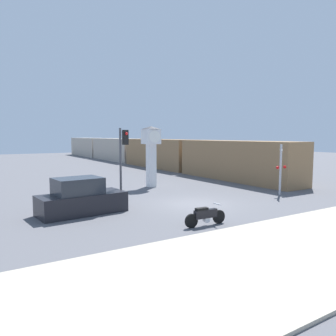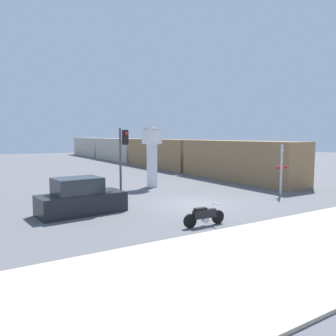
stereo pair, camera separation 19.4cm
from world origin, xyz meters
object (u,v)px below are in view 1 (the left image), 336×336
freight_train (135,151)px  railroad_crossing_signal (281,167)px  clock_tower (151,147)px  motorcycle (205,216)px  parked_car (81,199)px  traffic_light (123,153)px

freight_train → railroad_crossing_signal: size_ratio=16.07×
clock_tower → railroad_crossing_signal: (5.51, -7.34, -1.22)m
motorcycle → parked_car: (-3.84, 4.96, 0.32)m
parked_car → railroad_crossing_signal: bearing=-13.1°
traffic_light → railroad_crossing_signal: bearing=-12.7°
traffic_light → railroad_crossing_signal: size_ratio=1.29×
motorcycle → freight_train: (11.42, 30.10, 1.27)m
clock_tower → railroad_crossing_signal: clock_tower is taller
clock_tower → motorcycle: bearing=-106.9°
traffic_light → parked_car: traffic_light is taller
clock_tower → parked_car: 9.30m
parked_car → freight_train: bearing=53.4°
freight_train → traffic_light: traffic_light is taller
clock_tower → freight_train: size_ratio=0.09×
clock_tower → freight_train: clock_tower is taller
clock_tower → railroad_crossing_signal: bearing=-53.1°
railroad_crossing_signal → parked_car: 12.73m
freight_train → railroad_crossing_signal: freight_train is taller
motorcycle → traffic_light: traffic_light is taller
railroad_crossing_signal → motorcycle: bearing=-159.6°
freight_train → motorcycle: bearing=-110.8°
traffic_light → railroad_crossing_signal: (10.05, -2.26, -1.11)m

